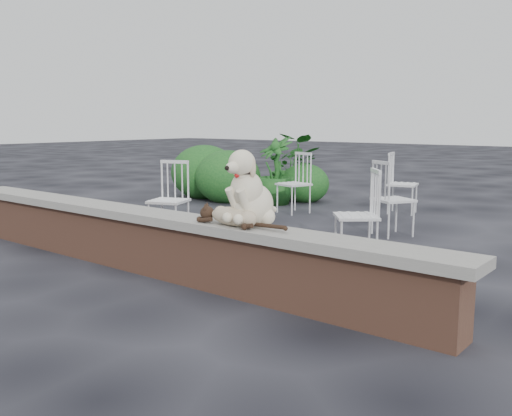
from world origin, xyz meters
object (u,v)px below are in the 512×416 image
Objects in this scene: cat at (234,215)px; chair_a at (169,199)px; chair_d at (356,215)px; chair_b at (294,183)px; potted_plant_a at (294,167)px; potted_plant_b at (275,171)px; chair_c at (393,198)px; chair_e at (403,183)px; dog at (253,186)px.

chair_a is (-2.18, 1.28, -0.20)m from cat.
chair_d is 3.03m from chair_b.
potted_plant_a is (-0.88, 1.26, 0.13)m from chair_b.
potted_plant_a is at bearing 122.69° from cat.
chair_c is at bearing -23.97° from potted_plant_b.
chair_e is at bearing -39.31° from chair_c.
dog is 2.99m from chair_c.
potted_plant_b is (-2.12, -0.46, 0.11)m from chair_e.
chair_d is at bearing 86.56° from cat.
chair_b is (-2.23, 2.05, 0.00)m from chair_d.
cat is 1.10× the size of chair_e.
chair_e is at bearing -6.21° from potted_plant_a.
chair_a is 0.81× the size of potted_plant_b.
chair_a reaches higher than cat.
chair_d is at bearing -27.21° from chair_b.
chair_e is 0.81× the size of potted_plant_b.
chair_e reaches higher than cat.
chair_a is at bearing -77.86° from potted_plant_b.
chair_b is 1.00× the size of chair_c.
chair_b is at bearing -55.21° from potted_plant_a.
chair_a is 1.00× the size of chair_b.
chair_d reaches higher than cat.
chair_e is (-0.89, 3.07, 0.00)m from chair_d.
chair_a is at bearing 155.97° from dog.
chair_d is 0.81× the size of potted_plant_b.
cat is 1.74m from chair_d.
chair_a and chair_b have the same top height.
dog reaches higher than chair_a.
chair_a is at bearing 152.10° from cat.
cat is 4.85m from chair_e.
chair_e is at bearing 46.16° from chair_a.
dog reaches higher than cat.
chair_a is (-2.35, -0.44, 0.00)m from chair_d.
chair_c is at bearing -33.95° from potted_plant_a.
chair_a is 0.78× the size of potted_plant_a.
potted_plant_b reaches higher than cat.
cat is at bearing -59.78° from potted_plant_a.
dog is at bearing 64.40° from cat.
chair_b and chair_c have the same top height.
dog is 0.55× the size of potted_plant_b.
potted_plant_a reaches higher than chair_a.
chair_d is 1.00× the size of chair_c.
cat is 0.86× the size of potted_plant_a.
dog is 2.56m from chair_a.
chair_b is 0.78× the size of potted_plant_a.
potted_plant_b reaches higher than chair_b.
potted_plant_b reaches higher than chair_c.
potted_plant_a is at bearing 69.48° from chair_e.
dog is 0.67× the size of chair_e.
dog is 0.67× the size of chair_b.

